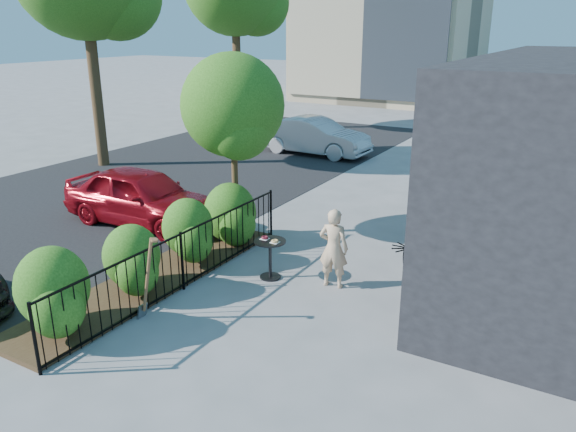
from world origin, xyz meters
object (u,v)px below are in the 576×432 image
Objects in this scene: woman at (334,248)px; shovel at (147,283)px; car_silver at (315,136)px; patio_tree at (234,112)px; car_red at (142,196)px; cafe_table at (270,252)px.

shovel is (-2.01, -2.60, -0.08)m from woman.
shovel is 0.37× the size of car_silver.
car_red is at bearing -168.28° from patio_tree.
car_red is (-5.36, 0.80, -0.06)m from woman.
patio_tree reaches higher than woman.
cafe_table is 4.33m from car_red.
patio_tree is at bearing 139.47° from cafe_table.
car_red is (-4.20, 1.07, 0.16)m from cafe_table.
woman is (2.99, -1.29, -2.03)m from patio_tree.
cafe_table is 0.20× the size of car_red.
car_red reaches higher than car_silver.
car_silver is at bearing -1.43° from car_red.
car_red is 8.76m from car_silver.
patio_tree is at bearing -162.52° from car_silver.
woman is (1.17, 0.27, 0.22)m from cafe_table.
car_silver is (-2.33, 8.26, -2.09)m from patio_tree.
patio_tree is 3.20m from car_red.
woman reaches higher than car_red.
woman reaches higher than cafe_table.
shovel is at bearing -109.94° from cafe_table.
woman is at bearing -23.33° from patio_tree.
shovel is 12.60m from car_silver.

